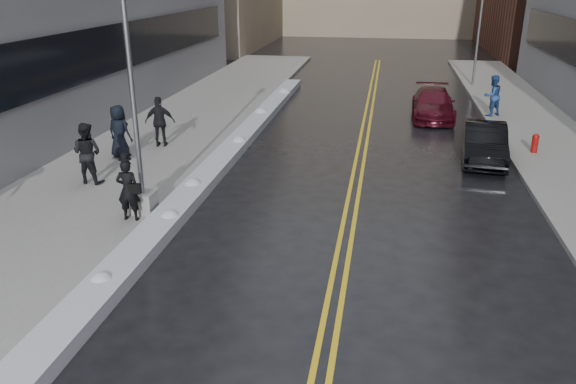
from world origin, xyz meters
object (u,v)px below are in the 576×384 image
at_px(lamppost, 136,131).
at_px(fire_hydrant, 535,142).
at_px(pedestrian_fedora, 128,190).
at_px(car_maroon, 433,104).
at_px(traffic_signal, 479,30).
at_px(pedestrian_b, 87,153).
at_px(pedestrian_east, 492,96).
at_px(pedestrian_d, 160,122).
at_px(pedestrian_c, 119,131).
at_px(car_black, 484,143).

xyz_separation_m(lamppost, fire_hydrant, (12.30, 8.00, -1.98)).
height_order(pedestrian_fedora, car_maroon, pedestrian_fedora).
relative_size(traffic_signal, pedestrian_b, 3.01).
xyz_separation_m(lamppost, pedestrian_east, (11.59, 13.95, -1.42)).
relative_size(traffic_signal, pedestrian_d, 3.06).
distance_m(fire_hydrant, pedestrian_b, 16.18).
xyz_separation_m(pedestrian_c, pedestrian_east, (14.54, 9.19, -0.01)).
bearing_deg(car_black, pedestrian_east, 84.89).
height_order(pedestrian_c, pedestrian_d, pedestrian_d).
xyz_separation_m(pedestrian_east, car_maroon, (-2.72, -0.33, -0.43)).
distance_m(pedestrian_b, pedestrian_east, 18.64).
bearing_deg(car_black, pedestrian_b, -153.55).
height_order(fire_hydrant, pedestrian_east, pedestrian_east).
height_order(fire_hydrant, traffic_signal, traffic_signal).
height_order(pedestrian_fedora, pedestrian_east, pedestrian_east).
xyz_separation_m(fire_hydrant, pedestrian_fedora, (-12.45, -8.55, 0.47)).
relative_size(fire_hydrant, pedestrian_c, 0.38).
bearing_deg(car_maroon, pedestrian_d, -145.47).
bearing_deg(pedestrian_fedora, fire_hydrant, -149.73).
relative_size(fire_hydrant, pedestrian_fedora, 0.42).
relative_size(fire_hydrant, traffic_signal, 0.12).
relative_size(pedestrian_east, car_black, 0.46).
bearing_deg(pedestrian_d, car_maroon, -158.59).
bearing_deg(traffic_signal, car_maroon, -109.26).
height_order(pedestrian_b, car_maroon, pedestrian_b).
xyz_separation_m(lamppost, car_maroon, (8.87, 13.63, -1.85)).
distance_m(pedestrian_c, pedestrian_east, 17.20).
bearing_deg(car_maroon, car_black, -77.12).
bearing_deg(pedestrian_b, car_maroon, -129.75).
height_order(pedestrian_b, pedestrian_east, pedestrian_b).
xyz_separation_m(pedestrian_c, pedestrian_d, (0.93, 1.61, 0.01)).
bearing_deg(pedestrian_c, lamppost, 136.11).
height_order(traffic_signal, pedestrian_c, traffic_signal).
bearing_deg(pedestrian_d, traffic_signal, -143.74).
xyz_separation_m(pedestrian_b, pedestrian_d, (0.72, 4.35, -0.02)).
bearing_deg(lamppost, pedestrian_b, 143.44).
xyz_separation_m(traffic_signal, pedestrian_d, (-13.81, -15.63, -2.27)).
bearing_deg(car_black, pedestrian_c, -164.88).
bearing_deg(pedestrian_east, pedestrian_b, 7.18).
distance_m(pedestrian_b, car_maroon, 16.41).
bearing_deg(traffic_signal, pedestrian_east, -91.46).
relative_size(traffic_signal, pedestrian_c, 3.09).
bearing_deg(pedestrian_b, pedestrian_east, -134.96).
height_order(pedestrian_fedora, car_black, pedestrian_fedora).
distance_m(fire_hydrant, car_black, 2.25).
bearing_deg(traffic_signal, pedestrian_d, -131.46).
distance_m(fire_hydrant, traffic_signal, 14.30).
distance_m(lamppost, pedestrian_b, 3.67).
relative_size(lamppost, pedestrian_d, 3.89).
distance_m(pedestrian_c, car_maroon, 14.78).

